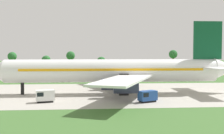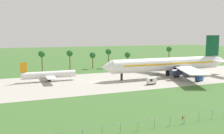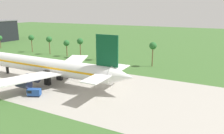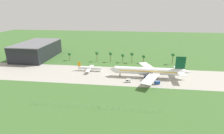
{
  "view_description": "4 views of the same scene",
  "coord_description": "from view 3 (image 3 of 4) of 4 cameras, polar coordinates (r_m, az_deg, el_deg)",
  "views": [
    {
      "loc": [
        29.92,
        -76.5,
        11.12
      ],
      "look_at": [
        35.59,
        -1.52,
        7.17
      ],
      "focal_mm": 45.0,
      "sensor_mm": 36.0,
      "label": 1
    },
    {
      "loc": [
        -31.7,
        -99.71,
        20.04
      ],
      "look_at": [
        7.42,
        -1.52,
        6.17
      ],
      "focal_mm": 40.0,
      "sensor_mm": 36.0,
      "label": 2
    },
    {
      "loc": [
        95.34,
        -62.25,
        27.27
      ],
      "look_at": [
        63.77,
        -1.52,
        9.22
      ],
      "focal_mm": 35.0,
      "sensor_mm": 36.0,
      "label": 3
    },
    {
      "loc": [
        22.62,
        -144.8,
        57.99
      ],
      "look_at": [
        4.02,
        5.0,
        6.0
      ],
      "focal_mm": 28.0,
      "sensor_mm": 36.0,
      "label": 4
    }
  ],
  "objects": [
    {
      "name": "jet_airliner",
      "position": [
        86.62,
        -15.72,
        0.06
      ],
      "size": [
        68.88,
        55.7,
        19.6
      ],
      "color": "white",
      "rests_on": "ground_plane"
    },
    {
      "name": "catering_van",
      "position": [
        75.37,
        -19.74,
        -6.24
      ],
      "size": [
        4.59,
        3.53,
        2.55
      ],
      "color": "black",
      "rests_on": "ground_plane"
    },
    {
      "name": "palm_tree_row",
      "position": [
        134.84,
        -12.63,
        6.47
      ],
      "size": [
        117.31,
        3.6,
        12.1
      ],
      "color": "brown",
      "rests_on": "ground_plane"
    }
  ]
}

